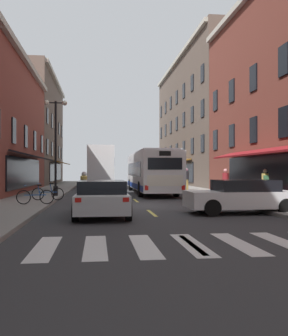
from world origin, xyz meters
The scene contains 17 objects.
ground_plane centered at (0.00, 0.00, -0.05)m, with size 34.80×80.00×0.10m, color #333335.
lane_centre_dashes centered at (0.00, -0.25, 0.00)m, with size 0.14×73.90×0.01m.
crosswalk_near centered at (0.00, -10.00, 0.00)m, with size 7.10×2.80×0.01m.
sidewalk_left centered at (-5.90, 0.00, 0.07)m, with size 3.00×80.00×0.14m, color gray.
sidewalk_right centered at (5.90, 0.00, 0.07)m, with size 3.00×80.00×0.14m, color gray.
transit_bus centered at (1.82, 9.78, 1.62)m, with size 2.70×12.55×3.08m.
box_truck centered at (-1.88, 18.23, 2.05)m, with size 2.50×7.06×3.98m.
sedan_near centered at (-2.00, -4.15, 0.68)m, with size 2.00×4.73×1.33m.
sedan_mid centered at (-1.69, 29.53, 0.69)m, with size 1.94×4.36×1.35m.
sedan_far centered at (3.54, -4.02, 0.69)m, with size 4.32×2.01×1.33m.
motorcycle_rider centered at (-2.83, 0.81, 0.71)m, with size 0.62×2.07×1.66m.
bicycle_near centered at (-5.03, -0.40, 0.50)m, with size 1.71×0.48×0.91m.
bicycle_mid centered at (-4.76, 1.99, 0.50)m, with size 1.71×0.48×0.91m.
pedestrian_near centered at (6.75, 0.84, 1.01)m, with size 0.37×0.52×1.65m.
pedestrian_far centered at (5.08, 11.92, 1.04)m, with size 0.36×0.36×1.75m.
pedestrian_rear centered at (5.20, 2.73, 1.00)m, with size 0.36×0.36×1.67m.
street_lamp_twin centered at (-4.76, 5.70, 3.43)m, with size 1.42×0.32×5.97m.
Camera 1 is at (-2.15, -18.55, 1.70)m, focal length 40.71 mm.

